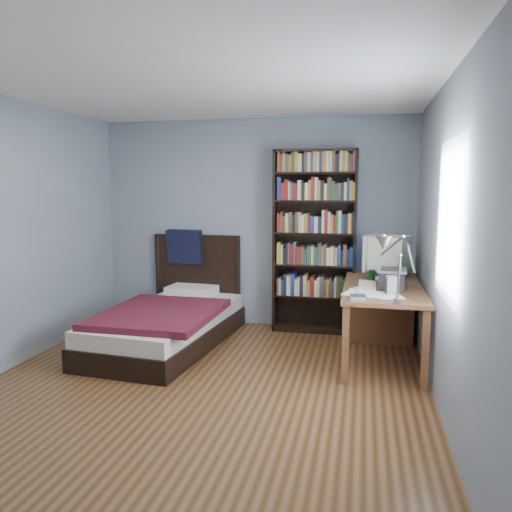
{
  "coord_description": "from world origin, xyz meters",
  "views": [
    {
      "loc": [
        1.3,
        -3.83,
        1.68
      ],
      "look_at": [
        0.35,
        0.56,
        1.06
      ],
      "focal_mm": 35.0,
      "sensor_mm": 36.0,
      "label": 1
    }
  ],
  "objects_px": {
    "desk": "(381,306)",
    "bed": "(170,320)",
    "desk_lamp": "(386,250)",
    "crt_monitor": "(387,254)",
    "speaker": "(391,285)",
    "bookshelf": "(315,242)",
    "keyboard": "(367,285)",
    "laptop": "(394,275)",
    "soda_can": "(372,275)"
  },
  "relations": [
    {
      "from": "desk",
      "to": "bed",
      "type": "height_order",
      "value": "bed"
    },
    {
      "from": "desk",
      "to": "desk_lamp",
      "type": "relative_size",
      "value": 2.65
    },
    {
      "from": "crt_monitor",
      "to": "bed",
      "type": "relative_size",
      "value": 0.23
    },
    {
      "from": "speaker",
      "to": "bookshelf",
      "type": "bearing_deg",
      "value": 115.76
    },
    {
      "from": "crt_monitor",
      "to": "bookshelf",
      "type": "distance_m",
      "value": 0.88
    },
    {
      "from": "desk_lamp",
      "to": "crt_monitor",
      "type": "bearing_deg",
      "value": 87.27
    },
    {
      "from": "desk",
      "to": "speaker",
      "type": "relative_size",
      "value": 9.32
    },
    {
      "from": "keyboard",
      "to": "speaker",
      "type": "relative_size",
      "value": 2.38
    },
    {
      "from": "laptop",
      "to": "desk_lamp",
      "type": "distance_m",
      "value": 1.12
    },
    {
      "from": "crt_monitor",
      "to": "bed",
      "type": "height_order",
      "value": "crt_monitor"
    },
    {
      "from": "desk_lamp",
      "to": "desk",
      "type": "bearing_deg",
      "value": 88.85
    },
    {
      "from": "keyboard",
      "to": "bookshelf",
      "type": "relative_size",
      "value": 0.19
    },
    {
      "from": "soda_can",
      "to": "bookshelf",
      "type": "xyz_separation_m",
      "value": [
        -0.65,
        0.57,
        0.27
      ]
    },
    {
      "from": "crt_monitor",
      "to": "soda_can",
      "type": "height_order",
      "value": "crt_monitor"
    },
    {
      "from": "laptop",
      "to": "bookshelf",
      "type": "distance_m",
      "value": 1.25
    },
    {
      "from": "bookshelf",
      "to": "bed",
      "type": "height_order",
      "value": "bookshelf"
    },
    {
      "from": "keyboard",
      "to": "speaker",
      "type": "height_order",
      "value": "speaker"
    },
    {
      "from": "desk",
      "to": "desk_lamp",
      "type": "distance_m",
      "value": 1.78
    },
    {
      "from": "speaker",
      "to": "bookshelf",
      "type": "height_order",
      "value": "bookshelf"
    },
    {
      "from": "bed",
      "to": "crt_monitor",
      "type": "bearing_deg",
      "value": 11.19
    },
    {
      "from": "desk",
      "to": "desk_lamp",
      "type": "xyz_separation_m",
      "value": [
        -0.03,
        -1.58,
        0.8
      ]
    },
    {
      "from": "laptop",
      "to": "keyboard",
      "type": "distance_m",
      "value": 0.27
    },
    {
      "from": "desk_lamp",
      "to": "soda_can",
      "type": "relative_size",
      "value": 5.18
    },
    {
      "from": "desk",
      "to": "speaker",
      "type": "bearing_deg",
      "value": -86.38
    },
    {
      "from": "crt_monitor",
      "to": "keyboard",
      "type": "distance_m",
      "value": 0.63
    },
    {
      "from": "laptop",
      "to": "keyboard",
      "type": "xyz_separation_m",
      "value": [
        -0.25,
        -0.01,
        -0.1
      ]
    },
    {
      "from": "crt_monitor",
      "to": "soda_can",
      "type": "distance_m",
      "value": 0.33
    },
    {
      "from": "soda_can",
      "to": "bed",
      "type": "height_order",
      "value": "bed"
    },
    {
      "from": "soda_can",
      "to": "desk",
      "type": "bearing_deg",
      "value": 61.91
    },
    {
      "from": "keyboard",
      "to": "soda_can",
      "type": "height_order",
      "value": "soda_can"
    },
    {
      "from": "bookshelf",
      "to": "desk",
      "type": "bearing_deg",
      "value": -25.94
    },
    {
      "from": "crt_monitor",
      "to": "keyboard",
      "type": "xyz_separation_m",
      "value": [
        -0.2,
        -0.55,
        -0.24
      ]
    },
    {
      "from": "desk_lamp",
      "to": "bed",
      "type": "bearing_deg",
      "value": 152.55
    },
    {
      "from": "speaker",
      "to": "bed",
      "type": "xyz_separation_m",
      "value": [
        -2.29,
        0.43,
        -0.56
      ]
    },
    {
      "from": "laptop",
      "to": "crt_monitor",
      "type": "bearing_deg",
      "value": 95.25
    },
    {
      "from": "crt_monitor",
      "to": "desk",
      "type": "bearing_deg",
      "value": -169.23
    },
    {
      "from": "crt_monitor",
      "to": "bed",
      "type": "bearing_deg",
      "value": -168.81
    },
    {
      "from": "laptop",
      "to": "speaker",
      "type": "height_order",
      "value": "laptop"
    },
    {
      "from": "bed",
      "to": "soda_can",
      "type": "bearing_deg",
      "value": 6.5
    },
    {
      "from": "desk",
      "to": "crt_monitor",
      "type": "height_order",
      "value": "crt_monitor"
    },
    {
      "from": "desk",
      "to": "speaker",
      "type": "xyz_separation_m",
      "value": [
        0.06,
        -0.87,
        0.4
      ]
    },
    {
      "from": "laptop",
      "to": "soda_can",
      "type": "distance_m",
      "value": 0.39
    },
    {
      "from": "speaker",
      "to": "bookshelf",
      "type": "distance_m",
      "value": 1.5
    },
    {
      "from": "speaker",
      "to": "bed",
      "type": "height_order",
      "value": "bed"
    },
    {
      "from": "laptop",
      "to": "desk_lamp",
      "type": "height_order",
      "value": "desk_lamp"
    },
    {
      "from": "desk",
      "to": "bed",
      "type": "bearing_deg",
      "value": -168.8
    },
    {
      "from": "desk",
      "to": "bookshelf",
      "type": "height_order",
      "value": "bookshelf"
    },
    {
      "from": "crt_monitor",
      "to": "desk_lamp",
      "type": "distance_m",
      "value": 1.61
    },
    {
      "from": "desk_lamp",
      "to": "speaker",
      "type": "bearing_deg",
      "value": 83.04
    },
    {
      "from": "laptop",
      "to": "bed",
      "type": "bearing_deg",
      "value": 177.76
    }
  ]
}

